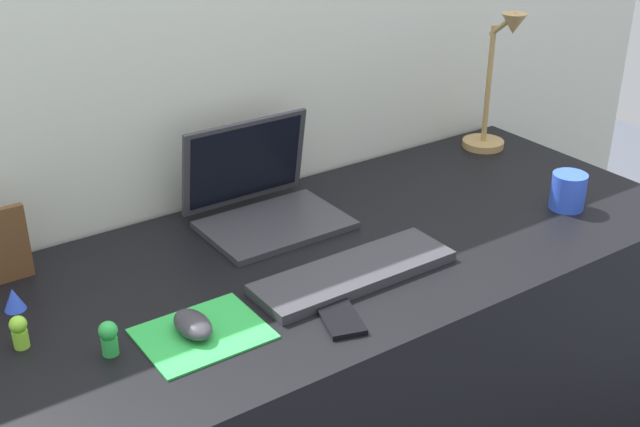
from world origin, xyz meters
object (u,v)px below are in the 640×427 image
object	(u,v)px
keyboard	(354,272)
mouse	(193,324)
laptop	(261,196)
cell_phone	(339,316)
desk_lamp	(496,86)
toy_figurine_green	(109,337)
coffee_mug	(568,191)
toy_figurine_lime	(19,331)
toy_figurine_blue	(14,299)

from	to	relation	value
keyboard	mouse	distance (m)	0.34
laptop	cell_phone	size ratio (longest dim) A/B	2.34
laptop	desk_lamp	bearing A→B (deg)	0.58
keyboard	mouse	size ratio (longest dim) A/B	4.27
keyboard	toy_figurine_green	world-z (taller)	toy_figurine_green
cell_phone	coffee_mug	world-z (taller)	coffee_mug
coffee_mug	laptop	bearing A→B (deg)	149.91
keyboard	toy_figurine_green	xyz separation A→B (m)	(-0.48, 0.03, 0.02)
toy_figurine_lime	keyboard	bearing A→B (deg)	-12.58
laptop	mouse	bearing A→B (deg)	-135.99
cell_phone	toy_figurine_lime	distance (m)	0.54
keyboard	toy_figurine_blue	size ratio (longest dim) A/B	9.53
cell_phone	coffee_mug	bearing A→B (deg)	23.24
cell_phone	mouse	bearing A→B (deg)	174.04
toy_figurine_blue	toy_figurine_green	size ratio (longest dim) A/B	0.70
mouse	keyboard	bearing A→B (deg)	-0.12
toy_figurine_lime	cell_phone	bearing A→B (deg)	-25.56
desk_lamp	keyboard	bearing A→B (deg)	-154.97
desk_lamp	toy_figurine_green	distance (m)	1.22
cell_phone	coffee_mug	distance (m)	0.69
laptop	keyboard	size ratio (longest dim) A/B	0.73
laptop	toy_figurine_green	size ratio (longest dim) A/B	4.85
coffee_mug	toy_figurine_blue	distance (m)	1.18
coffee_mug	toy_figurine_lime	xyz separation A→B (m)	(-1.17, 0.16, -0.01)
toy_figurine_lime	toy_figurine_green	bearing A→B (deg)	-41.96
mouse	coffee_mug	distance (m)	0.92
desk_lamp	coffee_mug	size ratio (longest dim) A/B	4.45
keyboard	toy_figurine_blue	xyz separation A→B (m)	(-0.57, 0.25, 0.01)
mouse	laptop	bearing A→B (deg)	44.01
toy_figurine_blue	toy_figurine_lime	distance (m)	0.12
cell_phone	toy_figurine_blue	xyz separation A→B (m)	(-0.46, 0.35, 0.02)
coffee_mug	toy_figurine_blue	world-z (taller)	coffee_mug
laptop	keyboard	world-z (taller)	laptop
mouse	cell_phone	xyz separation A→B (m)	(0.23, -0.10, -0.02)
keyboard	toy_figurine_green	distance (m)	0.48
mouse	desk_lamp	xyz separation A→B (m)	(1.03, 0.32, 0.15)
cell_phone	toy_figurine_blue	bearing A→B (deg)	159.74
desk_lamp	toy_figurine_lime	bearing A→B (deg)	-171.58
cell_phone	toy_figurine_blue	size ratio (longest dim) A/B	2.98
cell_phone	desk_lamp	xyz separation A→B (m)	(0.80, 0.42, 0.17)
laptop	toy_figurine_lime	bearing A→B (deg)	-162.41
desk_lamp	toy_figurine_lime	distance (m)	1.31
toy_figurine_green	desk_lamp	bearing A→B (deg)	14.07
laptop	desk_lamp	distance (m)	0.72
toy_figurine_blue	toy_figurine_green	xyz separation A→B (m)	(0.09, -0.23, 0.01)
mouse	toy_figurine_lime	xyz separation A→B (m)	(-0.25, 0.13, 0.01)
mouse	toy_figurine_blue	xyz separation A→B (m)	(-0.23, 0.25, 0.00)
laptop	toy_figurine_green	world-z (taller)	laptop
laptop	cell_phone	bearing A→B (deg)	-102.56
mouse	coffee_mug	bearing A→B (deg)	-1.79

